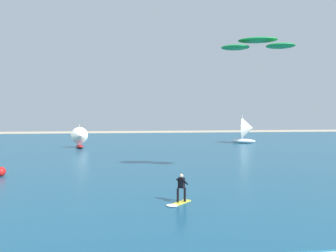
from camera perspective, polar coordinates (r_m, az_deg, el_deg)
ocean at (r=57.61m, az=-5.24°, el=-3.35°), size 160.00×90.00×0.10m
kitesurfer at (r=20.82m, az=1.84°, el=-10.56°), size 1.76×1.81×1.67m
kite at (r=30.93m, az=14.03°, el=12.51°), size 6.22×3.73×0.90m
sailboat_center_horizon at (r=65.82m, az=12.38°, el=-0.66°), size 4.58×4.09×5.12m
sailboat_mid_right at (r=56.20m, az=-13.77°, el=-1.78°), size 2.80×3.20×3.62m
marker_buoy at (r=32.87m, az=-24.97°, el=-6.56°), size 0.78×0.78×0.78m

